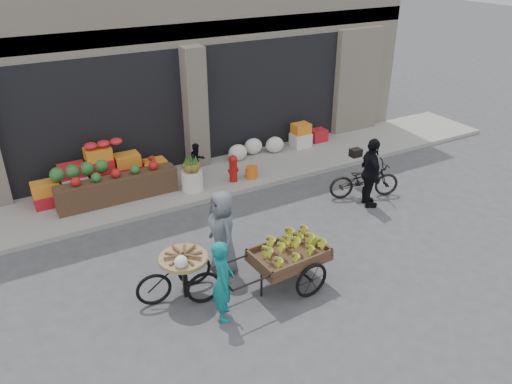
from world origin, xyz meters
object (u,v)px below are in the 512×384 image
fire_hydrant (233,167)px  bicycle (364,180)px  seated_person (197,161)px  cyclist (371,173)px  tricycle_cart (184,270)px  orange_bucket (252,172)px  vendor_woman (223,280)px  banana_cart (287,254)px  vendor_grey (223,232)px  pineapple_bin (192,181)px

fire_hydrant → bicycle: (2.47, -2.11, -0.05)m
seated_person → cyclist: cyclist is taller
tricycle_cart → cyclist: (5.03, 1.02, 0.27)m
orange_bucket → vendor_woman: 5.19m
banana_cart → cyclist: size_ratio=1.38×
orange_bucket → bicycle: 2.86m
fire_hydrant → vendor_grey: 3.62m
vendor_woman → tricycle_cart: size_ratio=1.01×
tricycle_cart → vendor_grey: (0.95, 0.41, 0.26)m
seated_person → banana_cart: bearing=-104.3°
tricycle_cart → cyclist: 5.14m
orange_bucket → bicycle: bicycle is taller
vendor_woman → vendor_grey: (0.59, 1.21, 0.09)m
seated_person → tricycle_cart: seated_person is taller
seated_person → bicycle: size_ratio=0.54×
tricycle_cart → bicycle: tricycle_cart is taller
seated_person → vendor_grey: bearing=-116.4°
banana_cart → vendor_woman: 1.35m
vendor_grey → tricycle_cart: bearing=-62.8°
vendor_woman → cyclist: (4.67, 1.82, 0.10)m
vendor_woman → bicycle: size_ratio=0.86×
pineapple_bin → orange_bucket: 1.61m
vendor_woman → vendor_grey: vendor_grey is taller
orange_bucket → vendor_grey: (-2.31, -3.07, 0.55)m
fire_hydrant → banana_cart: 4.29m
banana_cart → bicycle: size_ratio=1.34×
orange_bucket → seated_person: 1.42m
fire_hydrant → cyclist: 3.40m
fire_hydrant → seated_person: seated_person is taller
orange_bucket → fire_hydrant: bearing=174.3°
orange_bucket → bicycle: (1.97, -2.06, 0.18)m
vendor_woman → orange_bucket: bearing=-13.8°
seated_person → bicycle: seated_person is taller
pineapple_bin → bicycle: 4.17m
pineapple_bin → vendor_grey: size_ratio=0.32×
cyclist → pineapple_bin: bearing=73.6°
pineapple_bin → vendor_woman: vendor_woman is taller
orange_bucket → cyclist: bearing=-54.2°
fire_hydrant → banana_cart: (-1.06, -4.15, 0.18)m
vendor_woman → cyclist: cyclist is taller
fire_hydrant → orange_bucket: bearing=-5.7°
vendor_woman → seated_person: bearing=1.5°
seated_person → tricycle_cart: 4.66m
vendor_grey → pineapple_bin: bearing=171.2°
fire_hydrant → tricycle_cart: 4.48m
orange_bucket → seated_person: bearing=149.7°
orange_bucket → tricycle_cart: 4.78m
seated_person → vendor_grey: vendor_grey is taller
pineapple_bin → fire_hydrant: 1.11m
seated_person → vendor_woman: vendor_woman is taller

